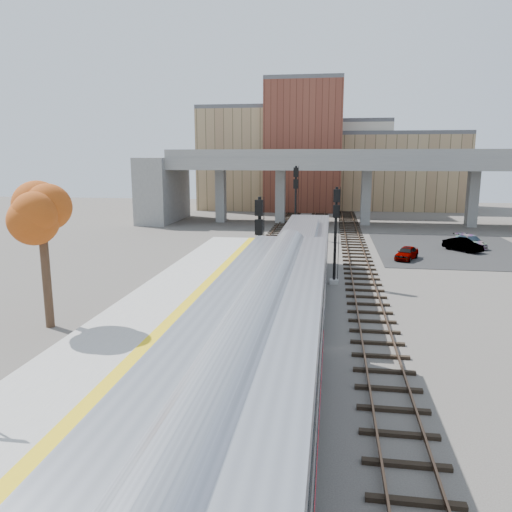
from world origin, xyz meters
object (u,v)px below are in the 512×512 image
(car_a, at_px, (407,253))
(car_b, at_px, (463,245))
(tree, at_px, (41,211))
(locomotive, at_px, (303,258))
(car_c, at_px, (470,241))
(signal_mast_near, at_px, (259,260))
(coach, at_px, (239,455))
(signal_mast_mid, at_px, (335,238))
(signal_mast_far, at_px, (296,202))

(car_a, bearing_deg, car_b, 63.85)
(tree, bearing_deg, locomotive, 34.80)
(locomotive, height_order, car_a, locomotive)
(car_c, bearing_deg, tree, -152.03)
(locomotive, height_order, signal_mast_near, signal_mast_near)
(car_a, distance_m, car_b, 7.34)
(signal_mast_near, xyz_separation_m, car_a, (10.23, 16.90, -2.55))
(coach, bearing_deg, signal_mast_near, 96.92)
(signal_mast_mid, height_order, signal_mast_far, signal_mast_far)
(signal_mast_mid, height_order, car_b, signal_mast_mid)
(coach, relative_size, signal_mast_far, 3.25)
(car_c, bearing_deg, car_b, -136.38)
(signal_mast_far, height_order, tree, tree)
(signal_mast_far, bearing_deg, car_c, -10.23)
(coach, height_order, signal_mast_mid, signal_mast_mid)
(signal_mast_near, relative_size, car_b, 1.79)
(signal_mast_mid, relative_size, car_a, 2.01)
(signal_mast_near, bearing_deg, signal_mast_mid, 61.98)
(coach, bearing_deg, signal_mast_mid, 85.43)
(coach, relative_size, car_b, 6.84)
(signal_mast_near, height_order, signal_mast_far, signal_mast_far)
(coach, bearing_deg, locomotive, 90.00)
(car_c, bearing_deg, car_a, -151.82)
(signal_mast_far, distance_m, tree, 32.07)
(tree, bearing_deg, signal_mast_far, 70.97)
(signal_mast_far, height_order, car_b, signal_mast_far)
(signal_mast_mid, xyz_separation_m, car_a, (6.13, 9.19, -2.63))
(signal_mast_mid, bearing_deg, signal_mast_far, 102.10)
(signal_mast_mid, relative_size, signal_mast_far, 0.87)
(tree, distance_m, car_c, 39.06)
(coach, xyz_separation_m, car_b, (13.78, 38.89, -2.15))
(coach, relative_size, car_a, 7.53)
(locomotive, bearing_deg, car_a, 54.99)
(coach, height_order, signal_mast_far, signal_mast_far)
(signal_mast_mid, bearing_deg, tree, -142.57)
(locomotive, distance_m, car_c, 23.85)
(car_b, relative_size, car_c, 0.90)
(coach, distance_m, tree, 18.99)
(signal_mast_far, distance_m, car_a, 14.64)
(locomotive, relative_size, signal_mast_far, 2.48)
(signal_mast_far, xyz_separation_m, car_a, (10.23, -9.94, -3.32))
(car_a, bearing_deg, car_c, 69.06)
(signal_mast_near, height_order, car_b, signal_mast_near)
(tree, relative_size, car_b, 2.21)
(car_c, bearing_deg, coach, -126.72)
(signal_mast_far, bearing_deg, car_a, -44.17)
(coach, distance_m, car_b, 41.31)
(car_a, bearing_deg, coach, -79.10)
(locomotive, bearing_deg, signal_mast_mid, 50.34)
(car_b, bearing_deg, car_c, 20.92)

